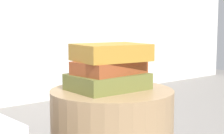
# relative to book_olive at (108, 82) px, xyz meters

# --- Properties ---
(book_olive) EXTENTS (0.26, 0.20, 0.06)m
(book_olive) POSITION_rel_book_olive_xyz_m (0.00, 0.00, 0.00)
(book_olive) COLOR olive
(book_olive) RESTS_ON side_table
(book_rust) EXTENTS (0.25, 0.17, 0.05)m
(book_rust) POSITION_rel_book_olive_xyz_m (0.00, -0.00, 0.05)
(book_rust) COLOR #994723
(book_rust) RESTS_ON book_olive
(book_ochre) EXTENTS (0.26, 0.22, 0.06)m
(book_ochre) POSITION_rel_book_olive_xyz_m (0.01, -0.01, 0.10)
(book_ochre) COLOR #B7842D
(book_ochre) RESTS_ON book_rust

